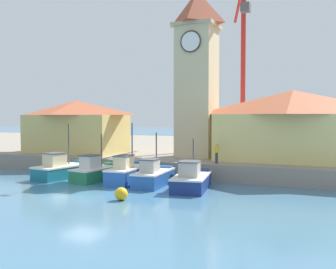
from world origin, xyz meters
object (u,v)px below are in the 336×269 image
at_px(fishing_boat_left_inner, 128,173).
at_px(warehouse_left, 76,126).
at_px(port_crane_near, 243,85).
at_px(clock_tower, 197,70).
at_px(dock_worker_near_tower, 217,153).
at_px(warehouse_right, 293,125).
at_px(fishing_boat_far_left, 62,169).
at_px(fishing_boat_left_outer, 96,172).
at_px(fishing_boat_center, 191,180).
at_px(mooring_buoy, 121,194).
at_px(fishing_boat_mid_left, 153,176).

distance_m(fishing_boat_left_inner, warehouse_left, 12.85).
bearing_deg(fishing_boat_left_inner, warehouse_left, 144.48).
bearing_deg(fishing_boat_left_inner, port_crane_near, 77.22).
height_order(clock_tower, dock_worker_near_tower, clock_tower).
bearing_deg(warehouse_right, fishing_boat_far_left, -154.68).
bearing_deg(dock_worker_near_tower, fishing_boat_left_outer, -157.33).
bearing_deg(fishing_boat_center, fishing_boat_left_inner, 171.69).
relative_size(fishing_boat_left_outer, fishing_boat_left_inner, 0.89).
relative_size(fishing_boat_far_left, fishing_boat_left_inner, 1.00).
bearing_deg(warehouse_left, mooring_buoy, -45.32).
bearing_deg(fishing_boat_left_outer, fishing_boat_far_left, -178.04).
bearing_deg(warehouse_right, fishing_boat_left_inner, -144.50).
height_order(fishing_boat_mid_left, dock_worker_near_tower, fishing_boat_mid_left).
relative_size(warehouse_right, port_crane_near, 0.64).
bearing_deg(fishing_boat_mid_left, mooring_buoy, -85.80).
distance_m(fishing_boat_far_left, dock_worker_near_tower, 12.60).
distance_m(fishing_boat_left_inner, fishing_boat_mid_left, 2.35).
distance_m(fishing_boat_far_left, fishing_boat_left_inner, 6.05).
bearing_deg(fishing_boat_center, dock_worker_near_tower, 83.30).
bearing_deg(fishing_boat_left_outer, warehouse_left, 134.93).
xyz_separation_m(port_crane_near, dock_worker_near_tower, (1.50, -15.80, -6.46)).
height_order(fishing_boat_left_outer, dock_worker_near_tower, fishing_boat_left_outer).
bearing_deg(fishing_boat_left_outer, dock_worker_near_tower, 22.67).
xyz_separation_m(clock_tower, dock_worker_near_tower, (3.19, -4.45, -7.09)).
xyz_separation_m(fishing_boat_far_left, mooring_buoy, (8.74, -5.56, -0.32)).
bearing_deg(warehouse_left, fishing_boat_far_left, -61.21).
relative_size(fishing_boat_far_left, mooring_buoy, 6.70).
relative_size(fishing_boat_mid_left, warehouse_left, 0.46).
distance_m(fishing_boat_mid_left, warehouse_right, 12.71).
xyz_separation_m(fishing_boat_left_inner, warehouse_right, (11.14, 7.95, 3.58)).
height_order(port_crane_near, dock_worker_near_tower, port_crane_near).
bearing_deg(fishing_boat_far_left, mooring_buoy, -32.43).
relative_size(fishing_boat_center, warehouse_right, 0.41).
bearing_deg(fishing_boat_left_inner, fishing_boat_mid_left, -10.54).
distance_m(fishing_boat_far_left, mooring_buoy, 10.36).
height_order(fishing_boat_center, warehouse_left, warehouse_left).
height_order(fishing_boat_left_outer, clock_tower, clock_tower).
relative_size(fishing_boat_mid_left, dock_worker_near_tower, 2.87).
relative_size(clock_tower, warehouse_left, 1.64).
relative_size(fishing_boat_far_left, clock_tower, 0.32).
bearing_deg(fishing_boat_mid_left, dock_worker_near_tower, 48.16).
bearing_deg(clock_tower, mooring_buoy, -90.01).
relative_size(fishing_boat_left_outer, port_crane_near, 0.24).
bearing_deg(mooring_buoy, fishing_boat_left_outer, 134.34).
xyz_separation_m(fishing_boat_left_inner, port_crane_near, (4.39, 19.37, 7.90)).
bearing_deg(warehouse_right, fishing_boat_center, -123.42).
distance_m(fishing_boat_center, clock_tower, 12.60).
relative_size(fishing_boat_center, clock_tower, 0.31).
height_order(fishing_boat_mid_left, fishing_boat_center, fishing_boat_mid_left).
distance_m(warehouse_left, warehouse_right, 21.27).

